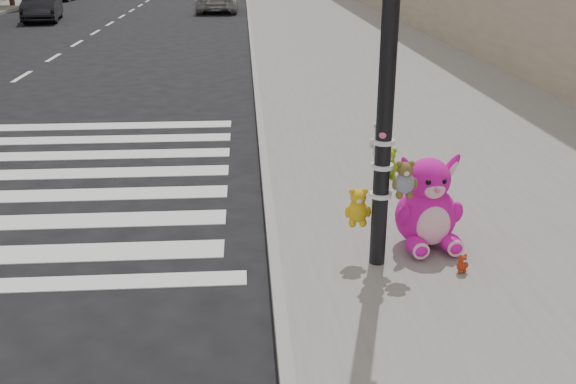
{
  "coord_description": "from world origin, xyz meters",
  "views": [
    {
      "loc": [
        1.28,
        -4.05,
        3.21
      ],
      "look_at": [
        1.71,
        2.3,
        0.75
      ],
      "focal_mm": 40.0,
      "sensor_mm": 36.0,
      "label": 1
    }
  ],
  "objects_px": {
    "signal_pole": "(385,106)",
    "car_dark_far": "(42,6)",
    "red_teddy": "(462,264)",
    "pink_bunny": "(428,209)"
  },
  "relations": [
    {
      "from": "signal_pole",
      "to": "car_dark_far",
      "type": "bearing_deg",
      "value": 112.77
    },
    {
      "from": "car_dark_far",
      "to": "red_teddy",
      "type": "bearing_deg",
      "value": -75.55
    },
    {
      "from": "signal_pole",
      "to": "pink_bunny",
      "type": "relative_size",
      "value": 3.82
    },
    {
      "from": "signal_pole",
      "to": "red_teddy",
      "type": "bearing_deg",
      "value": -20.52
    },
    {
      "from": "signal_pole",
      "to": "car_dark_far",
      "type": "xyz_separation_m",
      "value": [
        -10.26,
        24.44,
        -1.12
      ]
    },
    {
      "from": "pink_bunny",
      "to": "signal_pole",
      "type": "bearing_deg",
      "value": -154.69
    },
    {
      "from": "signal_pole",
      "to": "red_teddy",
      "type": "distance_m",
      "value": 1.76
    },
    {
      "from": "signal_pole",
      "to": "red_teddy",
      "type": "xyz_separation_m",
      "value": [
        0.8,
        -0.3,
        -1.55
      ]
    },
    {
      "from": "signal_pole",
      "to": "car_dark_far",
      "type": "relative_size",
      "value": 0.99
    },
    {
      "from": "car_dark_far",
      "to": "pink_bunny",
      "type": "bearing_deg",
      "value": -75.37
    }
  ]
}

